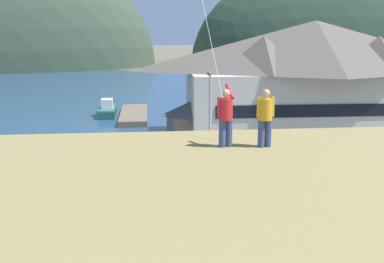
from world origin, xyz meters
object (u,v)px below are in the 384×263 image
(moored_boat_wharfside, at_px, (108,110))
(parked_car_lone_by_shed, at_px, (133,229))
(storage_shed_waterside, at_px, (194,121))
(parking_light_pole, at_px, (210,119))
(person_companion, at_px, (265,116))
(harbor_lodge, at_px, (314,77))
(parked_car_mid_row_far, at_px, (252,220))
(wharf_dock, at_px, (134,115))
(storage_shed_near_lot, at_px, (3,182))
(parked_car_front_row_end, at_px, (366,213))
(parked_car_front_row_red, at_px, (364,173))
(person_kite_flyer, at_px, (226,116))
(parked_car_mid_row_near, at_px, (180,189))

(moored_boat_wharfside, xyz_separation_m, parked_car_lone_by_shed, (4.18, -35.76, 0.34))
(storage_shed_waterside, xyz_separation_m, parking_light_pole, (0.01, -10.50, 2.24))
(person_companion, bearing_deg, harbor_lodge, 67.01)
(parked_car_mid_row_far, bearing_deg, wharf_dock, 101.45)
(harbor_lodge, bearing_deg, parking_light_pole, -135.21)
(storage_shed_near_lot, height_order, parked_car_front_row_end, storage_shed_near_lot)
(parked_car_front_row_red, height_order, person_companion, person_companion)
(harbor_lodge, distance_m, parked_car_lone_by_shed, 27.98)
(storage_shed_near_lot, bearing_deg, parked_car_front_row_red, 10.38)
(wharf_dock, bearing_deg, storage_shed_near_lot, -101.06)
(storage_shed_near_lot, height_order, moored_boat_wharfside, storage_shed_near_lot)
(parked_car_front_row_red, height_order, person_kite_flyer, person_kite_flyer)
(moored_boat_wharfside, bearing_deg, storage_shed_waterside, -58.27)
(harbor_lodge, xyz_separation_m, person_companion, (-12.48, -29.41, 1.93))
(parked_car_mid_row_near, relative_size, person_companion, 2.48)
(parked_car_lone_by_shed, xyz_separation_m, person_kite_flyer, (3.11, -7.43, 6.91))
(storage_shed_near_lot, distance_m, storage_shed_waterside, 21.28)
(parked_car_front_row_red, relative_size, person_kite_flyer, 2.32)
(parked_car_lone_by_shed, relative_size, person_kite_flyer, 2.32)
(wharf_dock, bearing_deg, moored_boat_wharfside, 153.94)
(parked_car_mid_row_far, distance_m, parked_car_front_row_red, 11.39)
(parked_car_mid_row_near, distance_m, parked_car_mid_row_far, 5.85)
(storage_shed_waterside, height_order, moored_boat_wharfside, storage_shed_waterside)
(parked_car_front_row_red, bearing_deg, parked_car_lone_by_shed, -154.37)
(parked_car_lone_by_shed, relative_size, parking_light_pole, 0.57)
(harbor_lodge, bearing_deg, storage_shed_waterside, -174.73)
(storage_shed_near_lot, relative_size, person_companion, 4.45)
(storage_shed_near_lot, distance_m, parked_car_lone_by_shed, 7.78)
(moored_boat_wharfside, distance_m, parking_light_pole, 27.38)
(moored_boat_wharfside, relative_size, person_kite_flyer, 3.31)
(person_kite_flyer, bearing_deg, parked_car_mid_row_far, 70.55)
(harbor_lodge, relative_size, storage_shed_waterside, 4.71)
(person_kite_flyer, bearing_deg, parked_car_front_row_red, 50.75)
(storage_shed_waterside, relative_size, parked_car_mid_row_far, 1.26)
(person_companion, bearing_deg, parking_light_pole, 87.39)
(moored_boat_wharfside, height_order, parked_car_mid_row_near, moored_boat_wharfside)
(parked_car_front_row_red, bearing_deg, wharf_dock, 120.75)
(person_companion, bearing_deg, parked_car_lone_by_shed, 119.48)
(harbor_lodge, distance_m, wharf_dock, 22.25)
(storage_shed_waterside, xyz_separation_m, moored_boat_wharfside, (-9.27, 14.99, -1.44))
(wharf_dock, bearing_deg, parked_car_mid_row_far, -78.55)
(storage_shed_waterside, distance_m, parked_car_front_row_end, 21.25)
(person_kite_flyer, bearing_deg, parked_car_mid_row_near, 92.26)
(parked_car_lone_by_shed, height_order, person_kite_flyer, person_kite_flyer)
(parked_car_mid_row_far, xyz_separation_m, person_kite_flyer, (-2.81, -7.95, 6.91))
(harbor_lodge, relative_size, parked_car_front_row_red, 5.92)
(parked_car_mid_row_near, distance_m, person_kite_flyer, 14.54)
(parked_car_mid_row_near, bearing_deg, storage_shed_near_lot, -167.41)
(harbor_lodge, bearing_deg, person_kite_flyer, -114.99)
(moored_boat_wharfside, distance_m, parked_car_front_row_red, 34.43)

